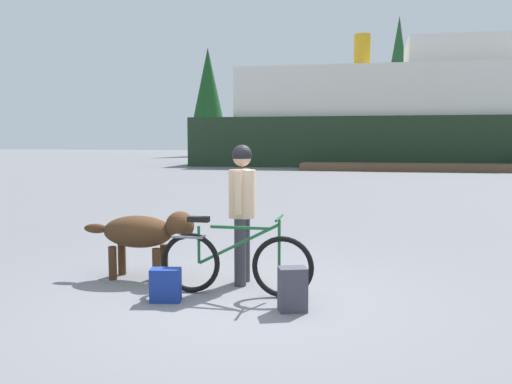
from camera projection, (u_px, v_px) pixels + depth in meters
ground_plane at (232, 300)px, 5.78m from camera, size 160.00×160.00×0.00m
bicycle at (234, 262)px, 5.94m from camera, size 1.74×0.44×0.90m
person_cyclist at (242, 201)px, 6.36m from camera, size 0.32×0.53×1.67m
dog at (145, 233)px, 6.63m from camera, size 1.45×0.47×0.86m
backpack at (293, 289)px, 5.40m from camera, size 0.33×0.28×0.45m
handbag_pannier at (166, 285)px, 5.72m from camera, size 0.35×0.24×0.36m
dock_pier at (427, 167)px, 29.54m from camera, size 13.88×2.34×0.40m
ferry_boat at (415, 119)px, 35.68m from camera, size 28.71×8.65×8.76m
pine_tree_far_left at (208, 90)px, 55.04m from camera, size 3.61×3.61×11.11m
pine_tree_center at (398, 70)px, 50.53m from camera, size 3.07×3.07×13.29m
pine_tree_far_right at (512, 82)px, 46.85m from camera, size 3.31×3.31×11.01m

